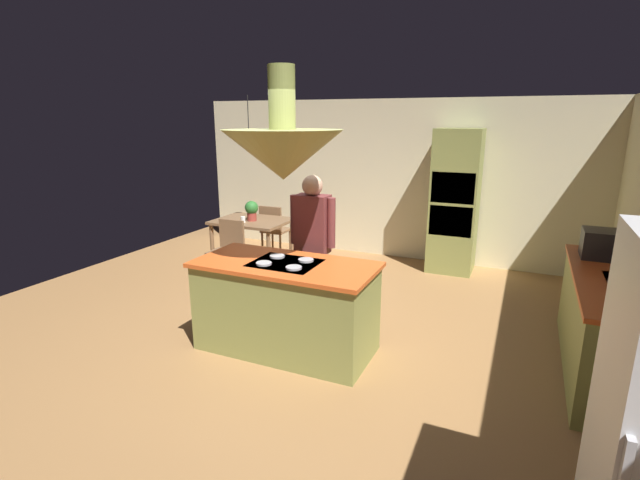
{
  "coord_description": "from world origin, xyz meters",
  "views": [
    {
      "loc": [
        2.05,
        -3.96,
        2.26
      ],
      "look_at": [
        0.1,
        0.4,
        1.0
      ],
      "focal_mm": 26.08,
      "sensor_mm": 36.0,
      "label": 1
    }
  ],
  "objects_px": {
    "microwave_on_counter": "(608,245)",
    "kitchen_island": "(286,306)",
    "chair_facing_island": "(228,247)",
    "cup_on_table": "(243,220)",
    "person_at_island": "(313,240)",
    "potted_plant_on_table": "(252,210)",
    "dining_table": "(252,226)",
    "chair_by_back_wall": "(274,227)",
    "canister_sugar": "(624,280)",
    "canister_flour": "(628,288)",
    "oven_tower": "(455,202)"
  },
  "relations": [
    {
      "from": "microwave_on_counter",
      "to": "kitchen_island",
      "type": "bearing_deg",
      "value": -153.21
    },
    {
      "from": "chair_facing_island",
      "to": "cup_on_table",
      "type": "height_order",
      "value": "chair_facing_island"
    },
    {
      "from": "person_at_island",
      "to": "potted_plant_on_table",
      "type": "bearing_deg",
      "value": 140.38
    },
    {
      "from": "dining_table",
      "to": "microwave_on_counter",
      "type": "distance_m",
      "value": 4.61
    },
    {
      "from": "kitchen_island",
      "to": "microwave_on_counter",
      "type": "bearing_deg",
      "value": 26.79
    },
    {
      "from": "person_at_island",
      "to": "chair_by_back_wall",
      "type": "height_order",
      "value": "person_at_island"
    },
    {
      "from": "kitchen_island",
      "to": "chair_facing_island",
      "type": "relative_size",
      "value": 2.03
    },
    {
      "from": "chair_facing_island",
      "to": "canister_sugar",
      "type": "distance_m",
      "value": 4.68
    },
    {
      "from": "chair_by_back_wall",
      "to": "potted_plant_on_table",
      "type": "xyz_separation_m",
      "value": [
        0.03,
        -0.69,
        0.42
      ]
    },
    {
      "from": "canister_flour",
      "to": "chair_facing_island",
      "type": "bearing_deg",
      "value": 165.38
    },
    {
      "from": "kitchen_island",
      "to": "microwave_on_counter",
      "type": "distance_m",
      "value": 3.24
    },
    {
      "from": "person_at_island",
      "to": "microwave_on_counter",
      "type": "distance_m",
      "value": 2.97
    },
    {
      "from": "oven_tower",
      "to": "chair_facing_island",
      "type": "distance_m",
      "value": 3.37
    },
    {
      "from": "oven_tower",
      "to": "chair_by_back_wall",
      "type": "relative_size",
      "value": 2.43
    },
    {
      "from": "oven_tower",
      "to": "microwave_on_counter",
      "type": "height_order",
      "value": "oven_tower"
    },
    {
      "from": "kitchen_island",
      "to": "canister_flour",
      "type": "distance_m",
      "value": 2.9
    },
    {
      "from": "chair_facing_island",
      "to": "microwave_on_counter",
      "type": "distance_m",
      "value": 4.57
    },
    {
      "from": "canister_flour",
      "to": "canister_sugar",
      "type": "bearing_deg",
      "value": 90.0
    },
    {
      "from": "dining_table",
      "to": "cup_on_table",
      "type": "distance_m",
      "value": 0.26
    },
    {
      "from": "potted_plant_on_table",
      "to": "canister_flour",
      "type": "relative_size",
      "value": 1.83
    },
    {
      "from": "chair_facing_island",
      "to": "cup_on_table",
      "type": "relative_size",
      "value": 9.67
    },
    {
      "from": "chair_by_back_wall",
      "to": "kitchen_island",
      "type": "bearing_deg",
      "value": 121.78
    },
    {
      "from": "canister_flour",
      "to": "microwave_on_counter",
      "type": "distance_m",
      "value": 1.16
    },
    {
      "from": "cup_on_table",
      "to": "microwave_on_counter",
      "type": "distance_m",
      "value": 4.59
    },
    {
      "from": "chair_by_back_wall",
      "to": "microwave_on_counter",
      "type": "bearing_deg",
      "value": 163.9
    },
    {
      "from": "kitchen_island",
      "to": "cup_on_table",
      "type": "relative_size",
      "value": 19.61
    },
    {
      "from": "chair_by_back_wall",
      "to": "canister_flour",
      "type": "height_order",
      "value": "canister_flour"
    },
    {
      "from": "microwave_on_counter",
      "to": "cup_on_table",
      "type": "bearing_deg",
      "value": 174.31
    },
    {
      "from": "person_at_island",
      "to": "canister_sugar",
      "type": "xyz_separation_m",
      "value": [
        2.87,
        -0.24,
        0.04
      ]
    },
    {
      "from": "kitchen_island",
      "to": "chair_by_back_wall",
      "type": "xyz_separation_m",
      "value": [
        -1.7,
        2.74,
        0.05
      ]
    },
    {
      "from": "person_at_island",
      "to": "cup_on_table",
      "type": "relative_size",
      "value": 18.59
    },
    {
      "from": "oven_tower",
      "to": "dining_table",
      "type": "height_order",
      "value": "oven_tower"
    },
    {
      "from": "canister_sugar",
      "to": "potted_plant_on_table",
      "type": "bearing_deg",
      "value": 160.48
    },
    {
      "from": "oven_tower",
      "to": "person_at_island",
      "type": "height_order",
      "value": "oven_tower"
    },
    {
      "from": "canister_flour",
      "to": "potted_plant_on_table",
      "type": "bearing_deg",
      "value": 158.48
    },
    {
      "from": "person_at_island",
      "to": "cup_on_table",
      "type": "distance_m",
      "value": 2.08
    },
    {
      "from": "dining_table",
      "to": "cup_on_table",
      "type": "relative_size",
      "value": 12.24
    },
    {
      "from": "dining_table",
      "to": "potted_plant_on_table",
      "type": "distance_m",
      "value": 0.28
    },
    {
      "from": "canister_flour",
      "to": "microwave_on_counter",
      "type": "relative_size",
      "value": 0.36
    },
    {
      "from": "kitchen_island",
      "to": "person_at_island",
      "type": "height_order",
      "value": "person_at_island"
    },
    {
      "from": "potted_plant_on_table",
      "to": "microwave_on_counter",
      "type": "bearing_deg",
      "value": -7.79
    },
    {
      "from": "kitchen_island",
      "to": "oven_tower",
      "type": "bearing_deg",
      "value": 71.26
    },
    {
      "from": "person_at_island",
      "to": "chair_by_back_wall",
      "type": "bearing_deg",
      "value": 129.15
    },
    {
      "from": "canister_sugar",
      "to": "person_at_island",
      "type": "bearing_deg",
      "value": 175.19
    },
    {
      "from": "cup_on_table",
      "to": "canister_sugar",
      "type": "relative_size",
      "value": 0.49
    },
    {
      "from": "kitchen_island",
      "to": "person_at_island",
      "type": "distance_m",
      "value": 0.86
    },
    {
      "from": "chair_facing_island",
      "to": "potted_plant_on_table",
      "type": "height_order",
      "value": "potted_plant_on_table"
    },
    {
      "from": "kitchen_island",
      "to": "person_at_island",
      "type": "xyz_separation_m",
      "value": [
        -0.03,
        0.69,
        0.5
      ]
    },
    {
      "from": "chair_by_back_wall",
      "to": "cup_on_table",
      "type": "relative_size",
      "value": 9.67
    },
    {
      "from": "chair_by_back_wall",
      "to": "canister_sugar",
      "type": "relative_size",
      "value": 4.7
    }
  ]
}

